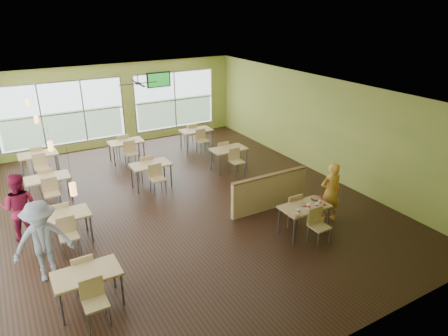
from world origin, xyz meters
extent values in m
plane|color=black|center=(0.00, 0.00, 0.00)|extent=(12.00, 12.00, 0.00)
plane|color=white|center=(0.00, 0.00, 3.20)|extent=(12.00, 12.00, 0.00)
cube|color=#AEB148|center=(0.00, 6.00, 1.60)|extent=(10.00, 0.04, 3.20)
cube|color=#AEB148|center=(0.00, -6.00, 1.60)|extent=(10.00, 0.04, 3.20)
cube|color=#AEB148|center=(5.00, 0.00, 1.60)|extent=(0.04, 12.00, 3.20)
cube|color=white|center=(-2.00, 5.98, 1.53)|extent=(4.50, 0.02, 2.35)
cube|color=white|center=(2.50, 5.98, 1.53)|extent=(3.50, 0.02, 2.35)
cube|color=#B7BABC|center=(0.25, 5.97, 0.35)|extent=(8.00, 0.04, 0.05)
cube|color=tan|center=(2.00, -3.00, 0.73)|extent=(1.20, 0.70, 0.04)
cube|color=brown|center=(2.00, -3.00, 0.70)|extent=(1.22, 0.71, 0.01)
cylinder|color=slate|center=(1.46, -3.29, 0.35)|extent=(0.05, 0.05, 0.71)
cylinder|color=slate|center=(2.54, -3.29, 0.35)|extent=(0.05, 0.05, 0.71)
cylinder|color=slate|center=(1.46, -2.71, 0.35)|extent=(0.05, 0.05, 0.71)
cylinder|color=slate|center=(2.54, -2.71, 0.35)|extent=(0.05, 0.05, 0.71)
cube|color=tan|center=(2.00, -2.45, 0.45)|extent=(0.42, 0.42, 0.04)
cube|color=tan|center=(2.00, -2.26, 0.67)|extent=(0.42, 0.04, 0.40)
cube|color=tan|center=(2.00, -3.55, 0.45)|extent=(0.42, 0.42, 0.04)
cube|color=tan|center=(2.00, -3.74, 0.67)|extent=(0.42, 0.04, 0.40)
cube|color=tan|center=(2.00, -1.55, 0.50)|extent=(2.40, 0.12, 1.00)
cube|color=brown|center=(2.00, -1.55, 1.02)|extent=(2.40, 0.14, 0.04)
cube|color=tan|center=(-3.20, -3.00, 0.73)|extent=(1.20, 0.70, 0.04)
cube|color=brown|center=(-3.20, -3.00, 0.70)|extent=(1.22, 0.71, 0.01)
cylinder|color=slate|center=(-3.74, -3.29, 0.35)|extent=(0.05, 0.05, 0.71)
cylinder|color=slate|center=(-2.66, -3.29, 0.35)|extent=(0.05, 0.05, 0.71)
cylinder|color=slate|center=(-3.74, -2.71, 0.35)|extent=(0.05, 0.05, 0.71)
cylinder|color=slate|center=(-2.66, -2.71, 0.35)|extent=(0.05, 0.05, 0.71)
cube|color=tan|center=(-3.20, -2.45, 0.45)|extent=(0.42, 0.42, 0.04)
cube|color=tan|center=(-3.20, -2.26, 0.67)|extent=(0.42, 0.04, 0.40)
cube|color=tan|center=(-3.20, -3.55, 0.45)|extent=(0.42, 0.42, 0.04)
cube|color=tan|center=(-3.20, -3.74, 0.67)|extent=(0.42, 0.04, 0.40)
cube|color=tan|center=(-3.20, -0.50, 0.73)|extent=(1.20, 0.70, 0.04)
cube|color=brown|center=(-3.20, -0.50, 0.70)|extent=(1.22, 0.71, 0.01)
cylinder|color=slate|center=(-3.74, -0.79, 0.35)|extent=(0.05, 0.05, 0.71)
cylinder|color=slate|center=(-2.66, -0.79, 0.35)|extent=(0.05, 0.05, 0.71)
cylinder|color=slate|center=(-3.74, -0.21, 0.35)|extent=(0.05, 0.05, 0.71)
cylinder|color=slate|center=(-2.66, -0.21, 0.35)|extent=(0.05, 0.05, 0.71)
cube|color=tan|center=(-3.20, 0.05, 0.45)|extent=(0.42, 0.42, 0.04)
cube|color=tan|center=(-3.20, 0.24, 0.67)|extent=(0.42, 0.04, 0.40)
cube|color=tan|center=(-3.20, -1.05, 0.45)|extent=(0.42, 0.42, 0.04)
cube|color=tan|center=(-3.20, -1.24, 0.67)|extent=(0.42, 0.04, 0.40)
cube|color=tan|center=(-3.20, 2.00, 0.73)|extent=(1.20, 0.70, 0.04)
cube|color=brown|center=(-3.20, 2.00, 0.70)|extent=(1.22, 0.71, 0.01)
cylinder|color=slate|center=(-3.74, 1.71, 0.35)|extent=(0.05, 0.05, 0.71)
cylinder|color=slate|center=(-2.66, 1.71, 0.35)|extent=(0.05, 0.05, 0.71)
cylinder|color=slate|center=(-3.74, 2.29, 0.35)|extent=(0.05, 0.05, 0.71)
cylinder|color=slate|center=(-2.66, 2.29, 0.35)|extent=(0.05, 0.05, 0.71)
cube|color=tan|center=(-3.20, 2.55, 0.45)|extent=(0.42, 0.42, 0.04)
cube|color=tan|center=(-3.20, 2.74, 0.67)|extent=(0.42, 0.04, 0.40)
cube|color=tan|center=(-3.20, 1.45, 0.45)|extent=(0.42, 0.42, 0.04)
cube|color=tan|center=(-3.20, 1.26, 0.67)|extent=(0.42, 0.04, 0.40)
cube|color=tan|center=(-3.20, 4.20, 0.73)|extent=(1.20, 0.70, 0.04)
cube|color=brown|center=(-3.20, 4.20, 0.70)|extent=(1.22, 0.71, 0.01)
cylinder|color=slate|center=(-3.74, 3.91, 0.35)|extent=(0.05, 0.05, 0.71)
cylinder|color=slate|center=(-2.66, 3.91, 0.35)|extent=(0.05, 0.05, 0.71)
cylinder|color=slate|center=(-3.74, 4.49, 0.35)|extent=(0.05, 0.05, 0.71)
cylinder|color=slate|center=(-2.66, 4.49, 0.35)|extent=(0.05, 0.05, 0.71)
cube|color=tan|center=(-3.20, 4.75, 0.45)|extent=(0.42, 0.42, 0.04)
cube|color=tan|center=(-3.20, 4.94, 0.67)|extent=(0.42, 0.04, 0.40)
cube|color=tan|center=(-3.20, 3.65, 0.45)|extent=(0.42, 0.42, 0.04)
cube|color=tan|center=(-3.20, 3.46, 0.67)|extent=(0.42, 0.04, 0.40)
cube|color=tan|center=(-0.30, 1.50, 0.73)|extent=(1.20, 0.70, 0.04)
cube|color=brown|center=(-0.30, 1.50, 0.70)|extent=(1.22, 0.71, 0.01)
cylinder|color=slate|center=(-0.84, 1.21, 0.35)|extent=(0.05, 0.05, 0.71)
cylinder|color=slate|center=(0.24, 1.21, 0.35)|extent=(0.05, 0.05, 0.71)
cylinder|color=slate|center=(-0.84, 1.79, 0.35)|extent=(0.05, 0.05, 0.71)
cylinder|color=slate|center=(0.24, 1.79, 0.35)|extent=(0.05, 0.05, 0.71)
cube|color=tan|center=(-0.30, 2.05, 0.45)|extent=(0.42, 0.42, 0.04)
cube|color=tan|center=(-0.30, 2.24, 0.67)|extent=(0.42, 0.04, 0.40)
cube|color=tan|center=(-0.30, 0.95, 0.45)|extent=(0.42, 0.42, 0.04)
cube|color=tan|center=(-0.30, 0.76, 0.67)|extent=(0.42, 0.04, 0.40)
cube|color=tan|center=(-0.30, 4.00, 0.73)|extent=(1.20, 0.70, 0.04)
cube|color=brown|center=(-0.30, 4.00, 0.70)|extent=(1.22, 0.71, 0.01)
cylinder|color=slate|center=(-0.84, 3.71, 0.35)|extent=(0.05, 0.05, 0.71)
cylinder|color=slate|center=(0.24, 3.71, 0.35)|extent=(0.05, 0.05, 0.71)
cylinder|color=slate|center=(-0.84, 4.29, 0.35)|extent=(0.05, 0.05, 0.71)
cylinder|color=slate|center=(0.24, 4.29, 0.35)|extent=(0.05, 0.05, 0.71)
cube|color=tan|center=(-0.30, 4.55, 0.45)|extent=(0.42, 0.42, 0.04)
cube|color=tan|center=(-0.30, 4.74, 0.67)|extent=(0.42, 0.04, 0.40)
cube|color=tan|center=(-0.30, 3.45, 0.45)|extent=(0.42, 0.42, 0.04)
cube|color=tan|center=(-0.30, 3.26, 0.67)|extent=(0.42, 0.04, 0.40)
cube|color=tan|center=(2.50, 1.50, 0.73)|extent=(1.20, 0.70, 0.04)
cube|color=brown|center=(2.50, 1.50, 0.70)|extent=(1.22, 0.71, 0.01)
cylinder|color=slate|center=(1.96, 1.21, 0.35)|extent=(0.05, 0.05, 0.71)
cylinder|color=slate|center=(3.04, 1.21, 0.35)|extent=(0.05, 0.05, 0.71)
cylinder|color=slate|center=(1.96, 1.79, 0.35)|extent=(0.05, 0.05, 0.71)
cylinder|color=slate|center=(3.04, 1.79, 0.35)|extent=(0.05, 0.05, 0.71)
cube|color=tan|center=(2.50, 2.05, 0.45)|extent=(0.42, 0.42, 0.04)
cube|color=tan|center=(2.50, 2.24, 0.67)|extent=(0.42, 0.04, 0.40)
cube|color=tan|center=(2.50, 0.95, 0.45)|extent=(0.42, 0.42, 0.04)
cube|color=tan|center=(2.50, 0.76, 0.67)|extent=(0.42, 0.04, 0.40)
cube|color=tan|center=(2.50, 4.00, 0.73)|extent=(1.20, 0.70, 0.04)
cube|color=brown|center=(2.50, 4.00, 0.70)|extent=(1.22, 0.71, 0.01)
cylinder|color=slate|center=(1.96, 3.71, 0.35)|extent=(0.05, 0.05, 0.71)
cylinder|color=slate|center=(3.04, 3.71, 0.35)|extent=(0.05, 0.05, 0.71)
cylinder|color=slate|center=(1.96, 4.29, 0.35)|extent=(0.05, 0.05, 0.71)
cylinder|color=slate|center=(3.04, 4.29, 0.35)|extent=(0.05, 0.05, 0.71)
cube|color=tan|center=(2.50, 4.55, 0.45)|extent=(0.42, 0.42, 0.04)
cube|color=tan|center=(2.50, 4.74, 0.67)|extent=(0.42, 0.04, 0.40)
cube|color=tan|center=(2.50, 3.45, 0.45)|extent=(0.42, 0.42, 0.04)
cube|color=tan|center=(2.50, 3.26, 0.67)|extent=(0.42, 0.04, 0.40)
cylinder|color=#2D2119|center=(-3.20, -3.00, 2.85)|extent=(0.01, 0.01, 0.70)
cylinder|color=#FFAD4C|center=(-3.20, -3.00, 2.45)|extent=(0.11, 0.11, 0.22)
cylinder|color=#2D2119|center=(-3.20, -0.50, 2.85)|extent=(0.01, 0.01, 0.70)
cylinder|color=#FFAD4C|center=(-3.20, -0.50, 2.45)|extent=(0.11, 0.11, 0.22)
cylinder|color=#2D2119|center=(-3.20, 2.00, 2.85)|extent=(0.01, 0.01, 0.70)
cylinder|color=#FFAD4C|center=(-3.20, 2.00, 2.45)|extent=(0.11, 0.11, 0.22)
cylinder|color=#2D2119|center=(-3.20, 4.20, 2.85)|extent=(0.01, 0.01, 0.70)
cylinder|color=#FFAD4C|center=(-3.20, 4.20, 2.45)|extent=(0.11, 0.11, 0.22)
cylinder|color=#2D2119|center=(0.00, 3.00, 3.08)|extent=(0.03, 0.03, 0.24)
cylinder|color=#2D2119|center=(0.00, 3.00, 2.94)|extent=(0.16, 0.16, 0.06)
cube|color=#2D2119|center=(0.35, 3.00, 2.94)|extent=(0.55, 0.10, 0.01)
cube|color=#2D2119|center=(0.00, 3.35, 2.94)|extent=(0.10, 0.55, 0.01)
cube|color=#2D2119|center=(-0.35, 3.00, 2.94)|extent=(0.55, 0.10, 0.01)
cube|color=#2D2119|center=(0.00, 2.65, 2.94)|extent=(0.10, 0.55, 0.01)
cube|color=black|center=(1.80, 5.90, 2.45)|extent=(1.00, 0.06, 0.60)
cube|color=#1C7D25|center=(1.80, 5.87, 2.45)|extent=(0.90, 0.01, 0.52)
imported|color=orange|center=(2.98, -2.84, 0.81)|extent=(0.65, 0.49, 1.62)
imported|color=maroon|center=(-4.05, 0.17, 0.86)|extent=(1.01, 0.90, 1.72)
imported|color=slate|center=(-3.77, -1.72, 0.89)|extent=(1.19, 0.73, 1.78)
cone|color=white|center=(1.63, -3.20, 0.80)|extent=(0.08, 0.08, 0.11)
cylinder|color=red|center=(1.63, -3.20, 0.81)|extent=(0.08, 0.08, 0.03)
cylinder|color=white|center=(1.63, -3.20, 0.86)|extent=(0.08, 0.08, 0.01)
cylinder|color=#2483E1|center=(1.63, -3.20, 0.96)|extent=(0.02, 0.05, 0.20)
cone|color=white|center=(1.98, -3.14, 0.81)|extent=(0.09, 0.09, 0.13)
cylinder|color=red|center=(1.98, -3.14, 0.82)|extent=(0.09, 0.09, 0.04)
cylinder|color=white|center=(1.98, -3.14, 0.88)|extent=(0.10, 0.10, 0.01)
cylinder|color=#E7FF05|center=(1.98, -3.14, 0.99)|extent=(0.02, 0.06, 0.23)
cone|color=white|center=(2.20, -3.20, 0.81)|extent=(0.09, 0.09, 0.12)
cylinder|color=red|center=(2.20, -3.20, 0.81)|extent=(0.09, 0.09, 0.04)
cylinder|color=white|center=(2.20, -3.20, 0.88)|extent=(0.10, 0.10, 0.01)
cylinder|color=red|center=(2.20, -3.20, 0.98)|extent=(0.01, 0.06, 0.22)
cone|color=white|center=(2.37, -3.11, 0.80)|extent=(0.08, 0.08, 0.11)
cylinder|color=red|center=(2.37, -3.11, 0.81)|extent=(0.07, 0.07, 0.03)
cylinder|color=white|center=(2.37, -3.11, 0.86)|extent=(0.08, 0.08, 0.01)
cylinder|color=red|center=(2.37, -3.11, 0.95)|extent=(0.01, 0.05, 0.19)
cylinder|color=black|center=(2.46, -2.87, 0.76)|extent=(0.21, 0.21, 0.01)
torus|color=black|center=(2.46, -2.87, 0.80)|extent=(0.26, 0.26, 0.03)
cone|color=#AA7C52|center=(2.46, -2.87, 0.78)|extent=(0.26, 0.26, 0.05)
cylinder|color=#9C1305|center=(2.44, -3.21, 0.76)|extent=(0.06, 0.06, 0.02)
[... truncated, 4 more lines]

